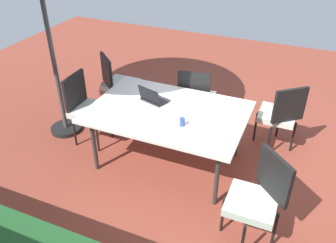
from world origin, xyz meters
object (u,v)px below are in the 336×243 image
object	(u,v)px
chair_southeast	(117,82)
laptop	(153,98)
chair_east	(86,106)
chair_southwest	(280,113)
dining_table	(168,114)
cup	(182,122)
chair_northwest	(258,196)
chair_south	(195,96)

from	to	relation	value
chair_southeast	laptop	distance (m)	1.19
chair_east	chair_southeast	bearing A→B (deg)	-1.71
laptop	chair_southwest	bearing A→B (deg)	-137.37
dining_table	cup	distance (m)	0.37
chair_southwest	laptop	size ratio (longest dim) A/B	2.60
chair_northwest	laptop	bearing A→B (deg)	-166.89
laptop	dining_table	bearing A→B (deg)	170.09
chair_south	chair_east	distance (m)	1.50
dining_table	chair_east	xyz separation A→B (m)	(1.20, -0.02, -0.17)
dining_table	chair_southwest	bearing A→B (deg)	-145.48
chair_south	chair_southwest	size ratio (longest dim) A/B	1.00
chair_south	chair_east	world-z (taller)	same
chair_northwest	laptop	distance (m)	1.76
chair_east	chair_northwest	bearing A→B (deg)	-108.71
chair_northwest	cup	world-z (taller)	chair_northwest
chair_southwest	laptop	bearing A→B (deg)	-13.46
cup	chair_southwest	bearing A→B (deg)	-131.54
chair_south	cup	distance (m)	1.13
dining_table	laptop	distance (m)	0.30
chair_south	chair_northwest	bearing A→B (deg)	118.62
chair_southeast	cup	size ratio (longest dim) A/B	10.41
chair_south	cup	world-z (taller)	chair_south
chair_southeast	chair_northwest	world-z (taller)	same
chair_south	chair_northwest	distance (m)	2.00
chair_northwest	cup	xyz separation A→B (m)	(0.97, -0.53, 0.27)
chair_south	chair_southwest	bearing A→B (deg)	172.10
dining_table	chair_southwest	world-z (taller)	chair_southwest
chair_southeast	chair_southwest	world-z (taller)	same
dining_table	chair_south	size ratio (longest dim) A/B	1.88
cup	chair_south	bearing A→B (deg)	-78.86
chair_south	laptop	world-z (taller)	laptop
chair_south	chair_southeast	distance (m)	1.24
chair_south	cup	bearing A→B (deg)	93.49
chair_northwest	chair_south	bearing A→B (deg)	170.35
laptop	cup	distance (m)	0.64
chair_south	laptop	size ratio (longest dim) A/B	2.60
chair_southwest	laptop	world-z (taller)	laptop
chair_south	chair_southwest	world-z (taller)	same
chair_northwest	chair_southwest	size ratio (longest dim) A/B	1.00
chair_southeast	chair_southwest	xyz separation A→B (m)	(-2.40, -0.02, 0.00)
chair_northwest	chair_east	size ratio (longest dim) A/B	1.00
chair_southwest	cup	xyz separation A→B (m)	(0.95, 1.07, 0.27)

